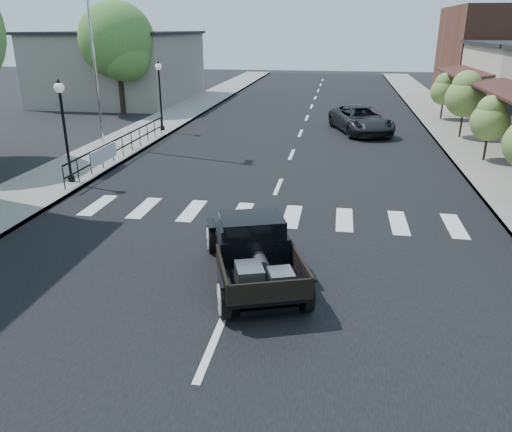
# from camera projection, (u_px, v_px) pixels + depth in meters

# --- Properties ---
(ground) EXTENTS (120.00, 120.00, 0.00)m
(ground) POSITION_uv_depth(u_px,v_px,m) (242.00, 274.00, 11.85)
(ground) COLOR black
(ground) RESTS_ON ground
(road) EXTENTS (14.00, 80.00, 0.02)m
(road) POSITION_uv_depth(u_px,v_px,m) (297.00, 141.00, 25.68)
(road) COLOR black
(road) RESTS_ON ground
(road_markings) EXTENTS (12.00, 60.00, 0.06)m
(road_markings) POSITION_uv_depth(u_px,v_px,m) (287.00, 166.00, 21.07)
(road_markings) COLOR silver
(road_markings) RESTS_ON ground
(sidewalk_left) EXTENTS (3.00, 80.00, 0.15)m
(sidewalk_left) POSITION_uv_depth(u_px,v_px,m) (141.00, 134.00, 26.96)
(sidewalk_left) COLOR #99968B
(sidewalk_left) RESTS_ON ground
(sidewalk_right) EXTENTS (3.00, 80.00, 0.15)m
(sidewalk_right) POSITION_uv_depth(u_px,v_px,m) (471.00, 146.00, 24.35)
(sidewalk_right) COLOR gray
(sidewalk_right) RESTS_ON ground
(low_building_left) EXTENTS (10.00, 12.00, 5.00)m
(low_building_left) POSITION_uv_depth(u_px,v_px,m) (122.00, 68.00, 39.09)
(low_building_left) COLOR gray
(low_building_left) RESTS_ON ground
(railing) EXTENTS (0.08, 10.00, 1.00)m
(railing) POSITION_uv_depth(u_px,v_px,m) (122.00, 145.00, 21.96)
(railing) COLOR black
(railing) RESTS_ON sidewalk_left
(banner) EXTENTS (0.04, 2.20, 0.60)m
(banner) POSITION_uv_depth(u_px,v_px,m) (104.00, 160.00, 20.18)
(banner) COLOR silver
(banner) RESTS_ON sidewalk_left
(lamp_post_b) EXTENTS (0.36, 0.36, 3.69)m
(lamp_post_b) POSITION_uv_depth(u_px,v_px,m) (65.00, 132.00, 17.84)
(lamp_post_b) COLOR black
(lamp_post_b) RESTS_ON sidewalk_left
(lamp_post_c) EXTENTS (0.36, 0.36, 3.69)m
(lamp_post_c) POSITION_uv_depth(u_px,v_px,m) (160.00, 96.00, 27.07)
(lamp_post_c) COLOR black
(lamp_post_c) RESTS_ON sidewalk_left
(flagpole) EXTENTS (0.12, 0.12, 12.56)m
(flagpole) POSITION_uv_depth(u_px,v_px,m) (88.00, 5.00, 22.05)
(flagpole) COLOR silver
(flagpole) RESTS_ON sidewalk_left
(big_tree_far) EXTENTS (4.88, 4.88, 7.16)m
(big_tree_far) POSITION_uv_depth(u_px,v_px,m) (119.00, 58.00, 32.79)
(big_tree_far) COLOR #487532
(big_tree_far) RESTS_ON ground
(small_tree_c) EXTENTS (1.58, 1.58, 2.64)m
(small_tree_c) POSITION_uv_depth(u_px,v_px,m) (488.00, 129.00, 21.00)
(small_tree_c) COLOR olive
(small_tree_c) RESTS_ON sidewalk_right
(small_tree_d) EXTENTS (1.93, 1.93, 3.22)m
(small_tree_d) POSITION_uv_depth(u_px,v_px,m) (464.00, 106.00, 25.41)
(small_tree_d) COLOR olive
(small_tree_d) RESTS_ON sidewalk_right
(small_tree_e) EXTENTS (1.60, 1.60, 2.67)m
(small_tree_e) POSITION_uv_depth(u_px,v_px,m) (443.00, 97.00, 30.58)
(small_tree_e) COLOR olive
(small_tree_e) RESTS_ON sidewalk_right
(hotrod_pickup) EXTENTS (3.38, 4.81, 1.52)m
(hotrod_pickup) POSITION_uv_depth(u_px,v_px,m) (253.00, 249.00, 11.37)
(hotrod_pickup) COLOR black
(hotrod_pickup) RESTS_ON ground
(second_car) EXTENTS (3.89, 5.69, 1.45)m
(second_car) POSITION_uv_depth(u_px,v_px,m) (361.00, 120.00, 27.46)
(second_car) COLOR black
(second_car) RESTS_ON ground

